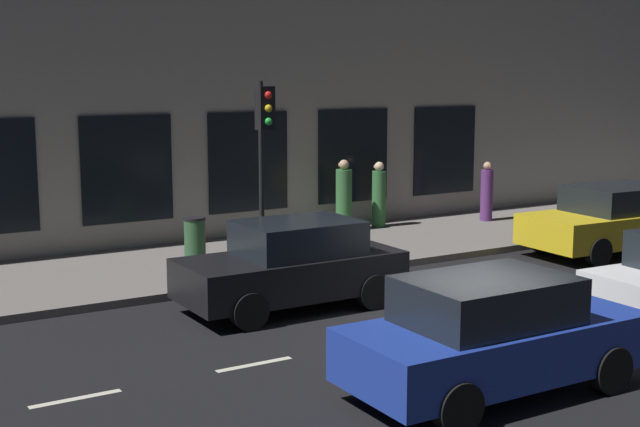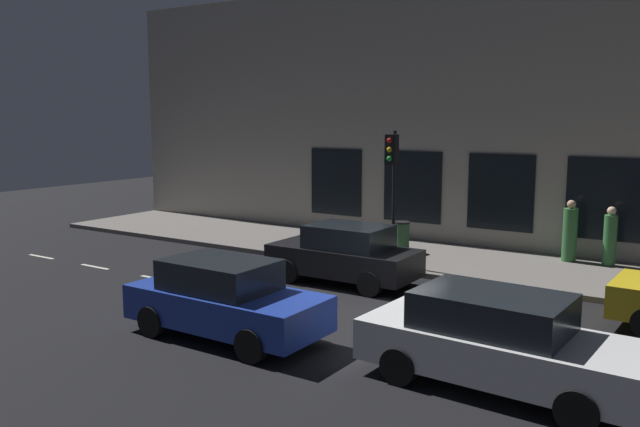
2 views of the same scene
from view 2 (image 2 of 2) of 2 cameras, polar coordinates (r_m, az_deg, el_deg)
ground_plane at (r=14.60m, az=4.85°, el=-9.20°), size 60.00×60.00×0.00m
sidewalk at (r=20.14m, az=13.28°, el=-4.23°), size 4.50×32.00×0.15m
building_facade at (r=22.08m, az=15.93°, el=8.27°), size 0.65×32.00×8.97m
lane_centre_line at (r=14.18m, az=8.47°, el=-9.78°), size 0.12×27.20×0.01m
traffic_light at (r=18.56m, az=6.30°, el=4.12°), size 0.45×0.32×3.87m
parked_car_0 at (r=11.27m, az=15.31°, el=-10.66°), size 2.09×4.69×1.58m
parked_car_1 at (r=17.46m, az=2.17°, el=-3.55°), size 1.85×3.99×1.58m
parked_car_3 at (r=13.40m, az=-8.26°, el=-7.36°), size 1.87×4.17×1.58m
pedestrian_0 at (r=20.60m, az=23.89°, el=-1.98°), size 0.52×0.52×1.72m
pedestrian_2 at (r=20.77m, az=20.89°, el=-1.61°), size 0.58×0.58×1.83m
trash_bin at (r=20.96m, az=7.15°, el=-2.00°), size 0.48×0.48×0.97m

